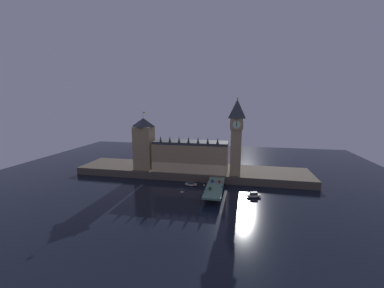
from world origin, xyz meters
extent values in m
plane|color=black|center=(0.00, 0.00, 0.00)|extent=(400.00, 400.00, 0.00)
cube|color=#4C4438|center=(0.00, 39.00, 3.43)|extent=(220.00, 42.00, 6.85)
cube|color=#9E845B|center=(0.75, 30.96, 19.44)|extent=(68.28, 20.91, 25.18)
cube|color=beige|center=(0.75, 20.38, 11.38)|extent=(68.28, 0.20, 9.06)
cube|color=#2D3338|center=(0.75, 30.96, 33.23)|extent=(68.28, 19.24, 2.40)
cone|color=#2D3338|center=(-24.86, 22.07, 37.20)|extent=(2.40, 2.40, 5.54)
cone|color=#2D3338|center=(-16.32, 22.07, 37.20)|extent=(2.40, 2.40, 5.54)
cone|color=#2D3338|center=(-7.79, 22.07, 37.20)|extent=(2.40, 2.40, 5.54)
cone|color=#2D3338|center=(0.75, 22.07, 37.20)|extent=(2.40, 2.40, 5.54)
cone|color=#2D3338|center=(9.28, 22.07, 37.20)|extent=(2.40, 2.40, 5.54)
cone|color=#2D3338|center=(17.82, 22.07, 37.20)|extent=(2.40, 2.40, 5.54)
cone|color=#2D3338|center=(26.35, 22.07, 37.20)|extent=(2.40, 2.40, 5.54)
cube|color=#9E845B|center=(41.90, 25.99, 26.85)|extent=(8.99, 8.99, 39.99)
cube|color=#9E845B|center=(41.90, 25.99, 51.55)|extent=(10.61, 10.61, 9.41)
cylinder|color=#B7E5B7|center=(41.90, 20.57, 51.55)|extent=(6.73, 0.25, 6.73)
cylinder|color=#B7E5B7|center=(41.90, 31.42, 51.55)|extent=(6.73, 0.25, 6.73)
cylinder|color=#B7E5B7|center=(47.33, 25.99, 51.55)|extent=(0.25, 6.73, 6.73)
cylinder|color=#B7E5B7|center=(36.47, 25.99, 51.55)|extent=(0.25, 6.73, 6.73)
cube|color=black|center=(41.90, 20.38, 52.05)|extent=(0.36, 0.10, 5.05)
pyramid|color=#2D3338|center=(41.90, 25.99, 64.21)|extent=(10.61, 10.61, 15.92)
sphere|color=gold|center=(41.90, 25.99, 72.97)|extent=(1.60, 1.60, 1.60)
cube|color=#9E845B|center=(-44.12, 29.71, 27.05)|extent=(16.41, 16.41, 40.39)
pyramid|color=#2D3338|center=(-44.12, 29.71, 51.23)|extent=(16.74, 16.74, 7.99)
cylinder|color=#99999E|center=(-44.12, 29.71, 58.23)|extent=(0.24, 0.24, 6.00)
cube|color=gold|center=(-43.02, 29.71, 60.33)|extent=(2.00, 0.08, 1.20)
cube|color=slate|center=(27.02, -5.00, 5.18)|extent=(12.90, 46.00, 1.40)
cube|color=#4C4438|center=(27.02, -16.50, 2.24)|extent=(10.97, 3.20, 4.48)
cube|color=#4C4438|center=(27.02, -5.00, 2.24)|extent=(10.97, 3.20, 4.48)
cube|color=#4C4438|center=(27.02, 6.50, 2.24)|extent=(10.97, 3.20, 4.48)
cube|color=navy|center=(24.18, 5.51, 6.49)|extent=(1.81, 4.71, 0.88)
cube|color=black|center=(24.18, 5.51, 7.16)|extent=(1.49, 2.12, 0.45)
cylinder|color=black|center=(23.32, 6.97, 6.20)|extent=(0.22, 0.64, 0.64)
cylinder|color=black|center=(25.04, 6.97, 6.20)|extent=(0.22, 0.64, 0.64)
cylinder|color=black|center=(23.32, 4.05, 6.20)|extent=(0.22, 0.64, 0.64)
cylinder|color=black|center=(25.04, 4.05, 6.20)|extent=(0.22, 0.64, 0.64)
cube|color=#235633|center=(24.18, -11.63, 6.52)|extent=(1.78, 4.17, 0.93)
cube|color=black|center=(24.18, -11.63, 7.21)|extent=(1.46, 1.88, 0.45)
cylinder|color=black|center=(23.33, -10.34, 6.20)|extent=(0.22, 0.64, 0.64)
cylinder|color=black|center=(25.03, -10.34, 6.20)|extent=(0.22, 0.64, 0.64)
cylinder|color=black|center=(23.33, -12.93, 6.20)|extent=(0.22, 0.64, 0.64)
cylinder|color=black|center=(25.03, -12.93, 6.20)|extent=(0.22, 0.64, 0.64)
cube|color=red|center=(29.86, 4.89, 6.50)|extent=(1.84, 4.00, 0.88)
cube|color=black|center=(29.86, 4.89, 7.16)|extent=(1.51, 1.80, 0.45)
cylinder|color=black|center=(30.73, 3.65, 6.20)|extent=(0.22, 0.64, 0.64)
cylinder|color=black|center=(28.98, 3.65, 6.20)|extent=(0.22, 0.64, 0.64)
cylinder|color=black|center=(30.73, 6.13, 6.20)|extent=(0.22, 0.64, 0.64)
cylinder|color=black|center=(28.98, 6.13, 6.20)|extent=(0.22, 0.64, 0.64)
cylinder|color=black|center=(21.34, -13.34, 6.28)|extent=(0.28, 0.28, 0.80)
cylinder|color=gray|center=(21.34, -13.34, 7.00)|extent=(0.38, 0.38, 0.66)
sphere|color=tan|center=(21.34, -13.34, 7.44)|extent=(0.22, 0.22, 0.22)
cylinder|color=black|center=(32.69, -6.55, 6.25)|extent=(0.28, 0.28, 0.75)
cylinder|color=#47384C|center=(32.69, -6.55, 6.94)|extent=(0.38, 0.38, 0.63)
sphere|color=tan|center=(32.69, -6.55, 7.36)|extent=(0.20, 0.20, 0.20)
cylinder|color=#2D3333|center=(20.94, -19.72, 6.13)|extent=(0.56, 0.56, 0.50)
cylinder|color=#2D3333|center=(20.94, -19.72, 8.92)|extent=(0.18, 0.18, 5.09)
sphere|color=#F9E5A3|center=(20.94, -19.72, 12.01)|extent=(0.60, 0.60, 0.60)
sphere|color=#F9E5A3|center=(20.49, -19.72, 11.66)|extent=(0.44, 0.44, 0.44)
sphere|color=#F9E5A3|center=(21.39, -19.72, 11.66)|extent=(0.44, 0.44, 0.44)
cylinder|color=#2D3333|center=(33.09, -5.00, 6.13)|extent=(0.56, 0.56, 0.50)
cylinder|color=#2D3333|center=(33.09, -5.00, 9.25)|extent=(0.18, 0.18, 5.75)
sphere|color=#F9E5A3|center=(33.09, -5.00, 12.68)|extent=(0.60, 0.60, 0.60)
sphere|color=#F9E5A3|center=(32.64, -5.00, 12.33)|extent=(0.44, 0.44, 0.44)
sphere|color=#F9E5A3|center=(33.54, -5.00, 12.33)|extent=(0.44, 0.44, 0.44)
cylinder|color=#2D3333|center=(20.94, 9.72, 6.13)|extent=(0.56, 0.56, 0.50)
cylinder|color=#2D3333|center=(20.94, 9.72, 8.64)|extent=(0.18, 0.18, 4.52)
sphere|color=#F9E5A3|center=(20.94, 9.72, 11.44)|extent=(0.60, 0.60, 0.60)
sphere|color=#F9E5A3|center=(20.49, 9.72, 11.09)|extent=(0.44, 0.44, 0.44)
sphere|color=#F9E5A3|center=(21.39, 9.72, 11.09)|extent=(0.44, 0.44, 0.44)
ellipsoid|color=#B2A893|center=(5.64, 9.23, 0.80)|extent=(11.57, 6.09, 1.60)
cube|color=tan|center=(5.64, 9.23, 1.52)|extent=(10.14, 4.97, 0.24)
cube|color=#2D333D|center=(5.64, 9.23, 2.44)|extent=(5.29, 3.58, 1.60)
ellipsoid|color=#B2A893|center=(56.36, -6.03, 1.00)|extent=(12.43, 7.56, 2.00)
cube|color=tan|center=(56.36, -6.03, 1.91)|extent=(10.84, 6.33, 0.24)
cube|color=#2D333D|center=(56.36, -6.03, 3.03)|extent=(5.81, 4.11, 2.00)
camera|label=1|loc=(43.55, -177.13, 70.14)|focal=22.00mm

